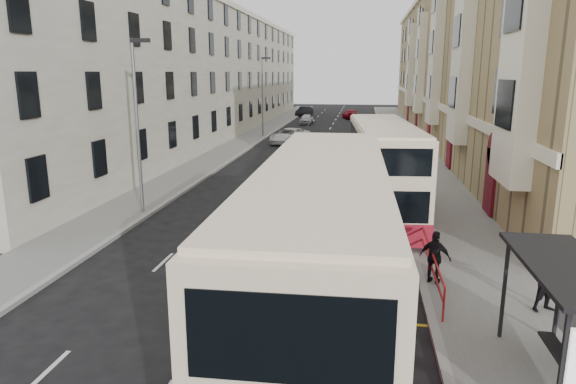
% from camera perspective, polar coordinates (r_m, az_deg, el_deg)
% --- Properties ---
extents(ground, '(200.00, 200.00, 0.00)m').
position_cam_1_polar(ground, '(13.10, -11.10, -17.71)').
color(ground, black).
rests_on(ground, ground).
extents(pavement_right, '(4.00, 120.00, 0.15)m').
position_cam_1_polar(pavement_right, '(41.28, 13.86, 3.60)').
color(pavement_right, slate).
rests_on(pavement_right, ground).
extents(pavement_left, '(3.00, 120.00, 0.15)m').
position_cam_1_polar(pavement_left, '(42.66, -7.38, 4.18)').
color(pavement_left, slate).
rests_on(pavement_left, ground).
extents(kerb_right, '(0.25, 120.00, 0.15)m').
position_cam_1_polar(kerb_right, '(41.13, 11.08, 3.71)').
color(kerb_right, gray).
rests_on(kerb_right, ground).
extents(kerb_left, '(0.25, 120.00, 0.15)m').
position_cam_1_polar(kerb_left, '(42.28, -5.42, 4.15)').
color(kerb_left, gray).
rests_on(kerb_left, ground).
extents(road_markings, '(10.00, 110.00, 0.01)m').
position_cam_1_polar(road_markings, '(56.09, 4.25, 6.32)').
color(road_markings, silver).
rests_on(road_markings, ground).
extents(terrace_right, '(10.75, 79.00, 15.25)m').
position_cam_1_polar(terrace_right, '(56.99, 19.94, 13.28)').
color(terrace_right, tan).
rests_on(terrace_right, ground).
extents(terrace_left, '(9.18, 79.00, 13.25)m').
position_cam_1_polar(terrace_left, '(58.69, -9.14, 12.87)').
color(terrace_left, beige).
rests_on(terrace_left, ground).
extents(guard_railing, '(0.06, 6.56, 1.01)m').
position_cam_1_polar(guard_railing, '(17.46, 15.45, -6.78)').
color(guard_railing, '#AD1C1E').
rests_on(guard_railing, pavement_right).
extents(street_lamp_near, '(0.93, 0.18, 8.00)m').
position_cam_1_polar(street_lamp_near, '(24.89, -16.36, 7.96)').
color(street_lamp_near, slate).
rests_on(street_lamp_near, pavement_left).
extents(street_lamp_far, '(0.93, 0.18, 8.00)m').
position_cam_1_polar(street_lamp_far, '(53.59, -2.82, 10.99)').
color(street_lamp_far, slate).
rests_on(street_lamp_far, pavement_left).
extents(double_decker_front, '(2.92, 11.95, 4.75)m').
position_cam_1_polar(double_decker_front, '(11.79, 3.80, -8.01)').
color(double_decker_front, '#F6DFBB').
rests_on(double_decker_front, ground).
extents(double_decker_rear, '(3.42, 11.19, 4.40)m').
position_cam_1_polar(double_decker_rear, '(24.27, 10.47, 2.43)').
color(double_decker_rear, '#F6DFBB').
rests_on(double_decker_rear, ground).
extents(pedestrian_mid, '(1.01, 0.90, 1.72)m').
position_cam_1_polar(pedestrian_mid, '(16.12, 27.18, -8.93)').
color(pedestrian_mid, black).
rests_on(pedestrian_mid, pavement_right).
extents(pedestrian_far, '(1.08, 0.80, 1.70)m').
position_cam_1_polar(pedestrian_far, '(16.89, 16.04, -6.98)').
color(pedestrian_far, black).
rests_on(pedestrian_far, pavement_right).
extents(white_van, '(3.89, 5.70, 1.45)m').
position_cam_1_polar(white_van, '(49.17, 0.23, 6.24)').
color(white_van, white).
rests_on(white_van, ground).
extents(car_silver, '(1.57, 3.89, 1.32)m').
position_cam_1_polar(car_silver, '(67.74, 2.06, 8.09)').
color(car_silver, '#AFB2B8').
rests_on(car_silver, ground).
extents(car_dark, '(2.49, 4.55, 1.42)m').
position_cam_1_polar(car_dark, '(80.90, 1.83, 8.95)').
color(car_dark, black).
rests_on(car_dark, ground).
extents(car_red, '(2.73, 4.81, 1.31)m').
position_cam_1_polar(car_red, '(76.48, 6.94, 8.58)').
color(car_red, '#9C0417').
rests_on(car_red, ground).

